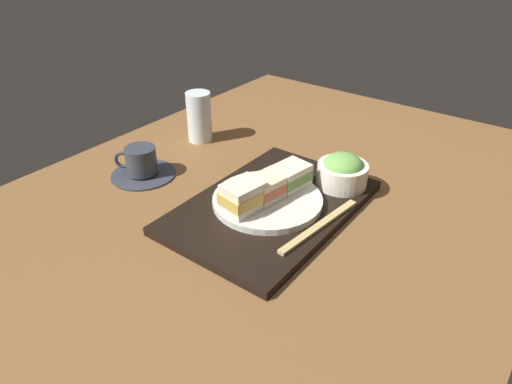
{
  "coord_description": "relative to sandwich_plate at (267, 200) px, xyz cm",
  "views": [
    {
      "loc": [
        -65.39,
        -46.33,
        51.43
      ],
      "look_at": [
        -5.26,
        -1.16,
        5.0
      ],
      "focal_mm": 32.0,
      "sensor_mm": 36.0,
      "label": 1
    }
  ],
  "objects": [
    {
      "name": "chopsticks_pair",
      "position": [
        -0.91,
        -12.49,
        -0.32
      ],
      "size": [
        22.07,
        4.02,
        0.7
      ],
      "color": "tan",
      "rests_on": "serving_tray"
    },
    {
      "name": "sandwich_middle",
      "position": [
        0.0,
        0.0,
        3.03
      ],
      "size": [
        8.5,
        6.98,
        4.72
      ],
      "color": "beige",
      "rests_on": "sandwich_plate"
    },
    {
      "name": "drinking_glass",
      "position": [
        16.56,
        33.56,
        4.0
      ],
      "size": [
        6.35,
        6.35,
        12.82
      ],
      "primitive_type": "cylinder",
      "color": "silver",
      "rests_on": "ground_plane"
    },
    {
      "name": "ground_plane",
      "position": [
        3.0,
        2.32,
        -3.91
      ],
      "size": [
        140.0,
        100.0,
        3.0
      ],
      "primitive_type": "cube",
      "color": "brown"
    },
    {
      "name": "serving_tray",
      "position": [
        0.46,
        -0.6,
        -1.54
      ],
      "size": [
        42.16,
        28.17,
        1.74
      ],
      "primitive_type": "cube",
      "color": "black",
      "rests_on": "ground_plane"
    },
    {
      "name": "sandwich_plate",
      "position": [
        0.0,
        0.0,
        0.0
      ],
      "size": [
        21.93,
        21.93,
        1.34
      ],
      "primitive_type": "cylinder",
      "color": "silver",
      "rests_on": "serving_tray"
    },
    {
      "name": "coffee_cup",
      "position": [
        -5.42,
        31.12,
        0.33
      ],
      "size": [
        14.61,
        14.61,
        6.9
      ],
      "color": "#333842",
      "rests_on": "ground_plane"
    },
    {
      "name": "sandwich_far",
      "position": [
        6.19,
        -1.22,
        3.07
      ],
      "size": [
        8.49,
        6.82,
        4.8
      ],
      "color": "#EFE5C1",
      "rests_on": "sandwich_plate"
    },
    {
      "name": "sandwich_near",
      "position": [
        -6.19,
        1.22,
        3.5
      ],
      "size": [
        8.75,
        7.12,
        5.66
      ],
      "color": "#EFE5C1",
      "rests_on": "sandwich_plate"
    },
    {
      "name": "salad_bowl",
      "position": [
        15.23,
        -8.37,
        2.62
      ],
      "size": [
        10.63,
        10.63,
        7.11
      ],
      "color": "silver",
      "rests_on": "serving_tray"
    }
  ]
}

